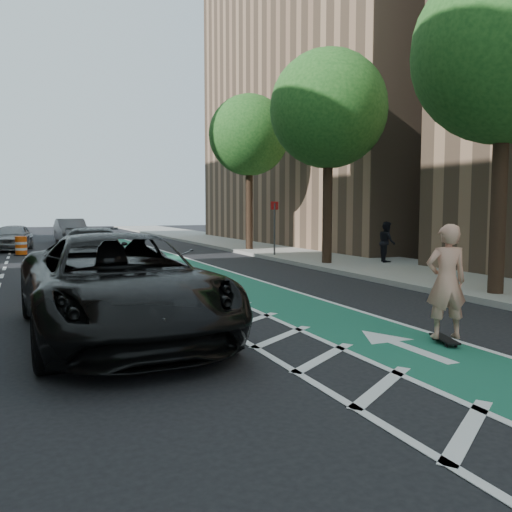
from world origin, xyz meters
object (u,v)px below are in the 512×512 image
barrel_a (37,276)px  skateboarder (446,281)px  suv_near (118,285)px  suv_far (92,253)px

barrel_a → skateboarder: bearing=-53.8°
skateboarder → barrel_a: bearing=-36.0°
suv_near → skateboarder: bearing=-31.0°
suv_near → barrel_a: (-1.18, 5.43, -0.42)m
suv_far → barrel_a: (-1.70, -3.18, -0.31)m
skateboarder → suv_far: skateboarder is taller
suv_near → barrel_a: suv_near is taller
suv_far → barrel_a: size_ratio=5.49×
skateboarder → suv_far: 11.99m
barrel_a → suv_near: bearing=-77.8°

